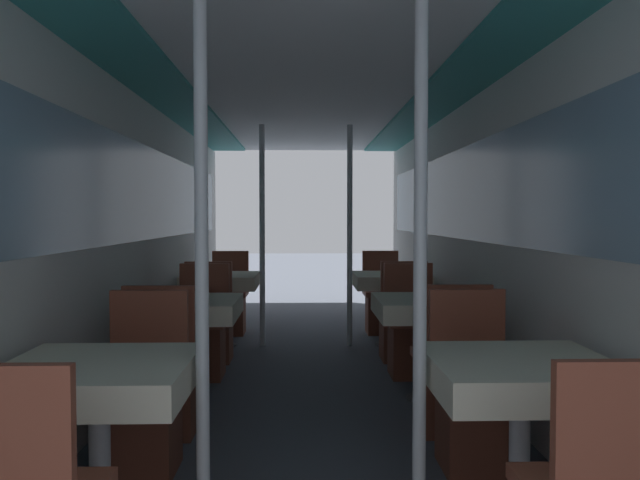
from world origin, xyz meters
The scene contains 23 objects.
wall_left centered at (-1.28, 2.95, 1.15)m, with size 0.05×8.70×2.18m.
wall_right centered at (1.28, 2.95, 1.15)m, with size 0.05×8.70×2.18m.
ceiling_panel centered at (0.00, 2.95, 2.22)m, with size 2.56×8.70×0.07m.
dining_table_left_0 centered at (-0.84, 0.98, 0.62)m, with size 0.72×0.72×0.71m.
chair_left_far_0 centered at (-0.84, 1.64, 0.29)m, with size 0.40×0.40×0.90m.
support_pole_left_0 centered at (-0.43, 0.98, 1.09)m, with size 0.05×0.05×2.18m.
dining_table_left_1 centered at (-0.84, 2.83, 0.62)m, with size 0.72×0.72×0.71m.
chair_left_near_1 centered at (-0.84, 2.17, 0.29)m, with size 0.40×0.40×0.90m.
chair_left_far_1 centered at (-0.84, 3.48, 0.29)m, with size 0.40×0.40×0.90m.
dining_table_left_2 centered at (-0.84, 4.67, 0.62)m, with size 0.72×0.72×0.71m.
chair_left_near_2 centered at (-0.84, 4.01, 0.29)m, with size 0.40×0.40×0.90m.
chair_left_far_2 centered at (-0.84, 5.32, 0.29)m, with size 0.40×0.40×0.90m.
support_pole_left_2 centered at (-0.43, 4.67, 1.09)m, with size 0.05×0.05×2.18m.
dining_table_right_0 centered at (0.84, 0.98, 0.62)m, with size 0.72×0.72×0.71m.
chair_right_far_0 centered at (0.84, 1.64, 0.29)m, with size 0.40×0.40×0.90m.
support_pole_right_0 centered at (0.43, 0.98, 1.09)m, with size 0.05×0.05×2.18m.
dining_table_right_1 centered at (0.84, 2.83, 0.62)m, with size 0.72×0.72×0.71m.
chair_right_near_1 centered at (0.84, 2.17, 0.29)m, with size 0.40×0.40×0.90m.
chair_right_far_1 centered at (0.84, 3.48, 0.29)m, with size 0.40×0.40×0.90m.
dining_table_right_2 centered at (0.84, 4.67, 0.62)m, with size 0.72×0.72×0.71m.
chair_right_near_2 centered at (0.84, 4.01, 0.29)m, with size 0.40×0.40×0.90m.
chair_right_far_2 centered at (0.84, 5.32, 0.29)m, with size 0.40×0.40×0.90m.
support_pole_right_2 centered at (0.43, 4.67, 1.09)m, with size 0.05×0.05×2.18m.
Camera 1 is at (-0.04, -1.47, 1.28)m, focal length 35.00 mm.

